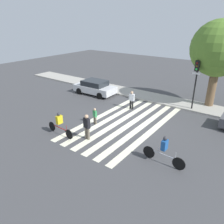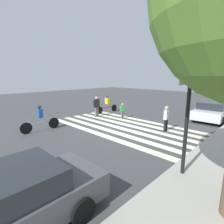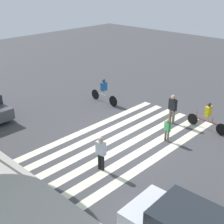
# 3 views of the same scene
# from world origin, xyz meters

# --- Properties ---
(ground_plane) EXTENTS (60.00, 60.00, 0.00)m
(ground_plane) POSITION_xyz_m (0.00, 0.00, 0.00)
(ground_plane) COLOR #444447
(sidewalk_curb) EXTENTS (36.00, 2.50, 0.14)m
(sidewalk_curb) POSITION_xyz_m (0.00, 6.25, 0.07)
(sidewalk_curb) COLOR #ADA89E
(sidewalk_curb) RESTS_ON ground_plane
(crosswalk_stripes) EXTENTS (4.91, 10.00, 0.01)m
(crosswalk_stripes) POSITION_xyz_m (0.00, 0.00, 0.00)
(crosswalk_stripes) COLOR #F2EDCC
(crosswalk_stripes) RESTS_ON ground_plane
(traffic_light) EXTENTS (0.60, 0.50, 4.41)m
(traffic_light) POSITION_xyz_m (3.22, 5.32, 3.09)
(traffic_light) COLOR black
(traffic_light) RESTS_ON ground_plane
(street_tree) EXTENTS (4.52, 4.52, 7.24)m
(street_tree) POSITION_xyz_m (4.19, 7.13, 4.93)
(street_tree) COLOR brown
(street_tree) RESTS_ON ground_plane
(pedestrian_child_with_backpack) EXTENTS (0.47, 0.26, 1.59)m
(pedestrian_child_with_backpack) POSITION_xyz_m (-1.05, 2.62, 0.90)
(pedestrian_child_with_backpack) COLOR black
(pedestrian_child_with_backpack) RESTS_ON ground_plane
(pedestrian_adult_yellow_jacket) EXTENTS (0.38, 0.26, 1.25)m
(pedestrian_adult_yellow_jacket) POSITION_xyz_m (-1.66, -1.47, 0.70)
(pedestrian_adult_yellow_jacket) COLOR #6B6051
(pedestrian_adult_yellow_jacket) RESTS_ON ground_plane
(pedestrian_adult_tall_backpack) EXTENTS (0.51, 0.30, 1.72)m
(pedestrian_adult_tall_backpack) POSITION_xyz_m (-0.64, -3.45, 0.97)
(pedestrian_adult_tall_backpack) COLOR #6B6051
(pedestrian_adult_tall_backpack) RESTS_ON ground_plane
(cyclist_far_lane) EXTENTS (2.44, 0.41, 1.60)m
(cyclist_far_lane) POSITION_xyz_m (-2.49, -4.07, 0.86)
(cyclist_far_lane) COLOR black
(cyclist_far_lane) RESTS_ON ground_plane
(cyclist_mid_street) EXTENTS (2.43, 0.41, 1.64)m
(cyclist_mid_street) POSITION_xyz_m (4.37, -2.98, 0.87)
(cyclist_mid_street) COLOR black
(cyclist_mid_street) RESTS_ON ground_plane
(car_parked_silver_sedan) EXTENTS (4.34, 2.21, 1.44)m
(car_parked_silver_sedan) POSITION_xyz_m (-6.18, 3.86, 0.74)
(car_parked_silver_sedan) COLOR silver
(car_parked_silver_sedan) RESTS_ON ground_plane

